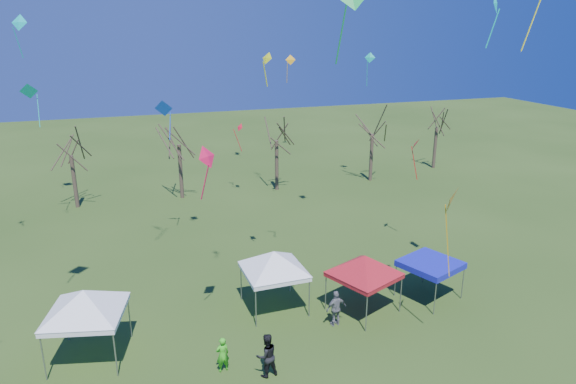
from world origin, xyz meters
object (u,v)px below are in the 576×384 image
tree_1 (69,137)px  person_dark (267,355)px  tree_3 (276,123)px  person_green (223,354)px  tent_white_mid (274,255)px  tent_red (365,259)px  tent_white_west (84,295)px  tree_5 (438,113)px  tree_4 (373,117)px  person_grey (336,308)px  tree_2 (178,125)px  tent_blue (431,264)px

tree_1 → person_dark: bearing=-71.0°
tree_3 → person_green: (-9.77, -23.75, -5.28)m
tent_white_mid → tent_red: size_ratio=1.11×
tent_white_mid → tent_white_west: bearing=-170.7°
tent_white_west → person_green: 6.44m
tree_3 → tree_5: (17.69, 2.02, -0.35)m
tent_white_mid → person_green: 5.95m
tree_4 → person_grey: (-13.14, -21.98, -5.14)m
tree_2 → person_green: (-1.37, -24.08, -5.49)m
tent_blue → person_green: size_ratio=2.18×
tent_blue → tent_red: bearing=-178.0°
tent_white_mid → tree_5: bearing=42.0°
tree_1 → tent_white_west: bearing=-85.5°
tree_4 → person_dark: (-17.41, -24.58, -5.09)m
tent_white_west → person_grey: (11.30, -1.05, -2.18)m
tree_3 → person_grey: tree_3 is taller
tree_4 → tent_red: size_ratio=2.08×
tent_blue → person_grey: tent_blue is taller
tree_3 → tent_red: size_ratio=2.08×
tree_1 → tree_5: tree_1 is taller
tent_white_west → tent_red: (13.14, -0.25, -0.20)m
person_grey → person_green: bearing=7.4°
tree_1 → person_green: 25.83m
tree_5 → tent_blue: bearing=-124.1°
tree_2 → tree_5: (26.09, 1.69, -0.56)m
tent_blue → person_dark: tent_blue is taller
tent_white_mid → tent_red: 4.57m
tent_white_west → tent_blue: bearing=-0.4°
tree_5 → person_green: tree_5 is taller
tent_red → tent_blue: 4.10m
tent_white_mid → person_green: size_ratio=2.63×
tent_red → person_dark: bearing=-151.0°
tree_5 → tent_white_mid: size_ratio=1.77×
tree_5 → tent_white_mid: bearing=-138.0°
tree_2 → tent_red: bearing=-73.4°
tent_white_mid → tent_blue: (8.22, -1.57, -1.05)m
person_grey → tree_5: bearing=-140.5°
tree_1 → tent_white_mid: tree_1 is taller
person_green → person_grey: person_grey is taller
tent_white_west → tree_1: bearing=94.5°
tree_2 → person_dark: tree_2 is taller
tree_4 → tent_white_west: size_ratio=1.86×
tent_red → tree_2: bearing=106.6°
tree_3 → tent_white_west: 26.02m
tent_white_mid → tree_4: bearing=51.4°
tent_white_west → tent_blue: size_ratio=1.21×
tent_white_mid → person_dark: (-1.88, -5.11, -2.03)m
tree_3 → tent_blue: 21.58m
tent_blue → tree_2: bearing=115.9°
person_dark → person_grey: (4.28, 2.60, -0.05)m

